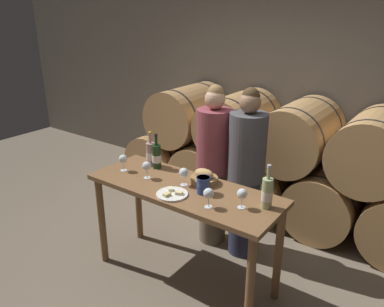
{
  "coord_description": "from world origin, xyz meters",
  "views": [
    {
      "loc": [
        1.65,
        -2.17,
        2.22
      ],
      "look_at": [
        0.0,
        0.12,
        1.14
      ],
      "focal_mm": 35.0,
      "sensor_mm": 36.0,
      "label": 1
    }
  ],
  "objects_px": {
    "tasting_table": "(183,202)",
    "wine_glass_center": "(184,173)",
    "wine_bottle_red": "(157,156)",
    "bread_basket": "(204,178)",
    "wine_glass_far_left": "(123,159)",
    "wine_bottle_rose": "(151,154)",
    "blue_crock": "(203,184)",
    "cheese_plate": "(172,194)",
    "wine_bottle_white": "(267,193)",
    "person_left": "(214,166)",
    "person_right": "(246,174)",
    "wine_glass_right": "(209,194)",
    "wine_glass_far_right": "(242,194)",
    "wine_glass_left": "(147,166)"
  },
  "relations": [
    {
      "from": "cheese_plate",
      "to": "person_left",
      "type": "bearing_deg",
      "value": 100.14
    },
    {
      "from": "blue_crock",
      "to": "wine_bottle_white",
      "type": "bearing_deg",
      "value": 8.56
    },
    {
      "from": "wine_bottle_rose",
      "to": "tasting_table",
      "type": "bearing_deg",
      "value": -20.45
    },
    {
      "from": "cheese_plate",
      "to": "wine_glass_left",
      "type": "relative_size",
      "value": 1.64
    },
    {
      "from": "person_right",
      "to": "cheese_plate",
      "type": "distance_m",
      "value": 0.85
    },
    {
      "from": "wine_bottle_red",
      "to": "blue_crock",
      "type": "xyz_separation_m",
      "value": [
        0.62,
        -0.17,
        -0.04
      ]
    },
    {
      "from": "wine_bottle_red",
      "to": "wine_bottle_white",
      "type": "relative_size",
      "value": 0.97
    },
    {
      "from": "tasting_table",
      "to": "wine_bottle_red",
      "type": "distance_m",
      "value": 0.52
    },
    {
      "from": "wine_glass_center",
      "to": "wine_glass_left",
      "type": "bearing_deg",
      "value": -167.76
    },
    {
      "from": "wine_glass_right",
      "to": "wine_bottle_white",
      "type": "bearing_deg",
      "value": 35.52
    },
    {
      "from": "tasting_table",
      "to": "wine_glass_right",
      "type": "bearing_deg",
      "value": -24.81
    },
    {
      "from": "person_right",
      "to": "wine_glass_left",
      "type": "bearing_deg",
      "value": -129.22
    },
    {
      "from": "wine_glass_right",
      "to": "cheese_plate",
      "type": "bearing_deg",
      "value": -179.19
    },
    {
      "from": "wine_bottle_red",
      "to": "bread_basket",
      "type": "height_order",
      "value": "wine_bottle_red"
    },
    {
      "from": "cheese_plate",
      "to": "wine_glass_far_left",
      "type": "distance_m",
      "value": 0.66
    },
    {
      "from": "person_left",
      "to": "bread_basket",
      "type": "height_order",
      "value": "person_left"
    },
    {
      "from": "blue_crock",
      "to": "cheese_plate",
      "type": "bearing_deg",
      "value": -135.33
    },
    {
      "from": "wine_glass_far_left",
      "to": "wine_bottle_white",
      "type": "bearing_deg",
      "value": 5.61
    },
    {
      "from": "person_left",
      "to": "wine_bottle_white",
      "type": "xyz_separation_m",
      "value": [
        0.82,
        -0.58,
        0.19
      ]
    },
    {
      "from": "tasting_table",
      "to": "wine_glass_center",
      "type": "relative_size",
      "value": 10.86
    },
    {
      "from": "person_left",
      "to": "wine_bottle_rose",
      "type": "xyz_separation_m",
      "value": [
        -0.39,
        -0.46,
        0.18
      ]
    },
    {
      "from": "wine_glass_left",
      "to": "tasting_table",
      "type": "bearing_deg",
      "value": 7.35
    },
    {
      "from": "person_right",
      "to": "wine_glass_right",
      "type": "distance_m",
      "value": 0.85
    },
    {
      "from": "tasting_table",
      "to": "cheese_plate",
      "type": "relative_size",
      "value": 6.63
    },
    {
      "from": "person_left",
      "to": "wine_bottle_white",
      "type": "bearing_deg",
      "value": -35.12
    },
    {
      "from": "person_right",
      "to": "bread_basket",
      "type": "relative_size",
      "value": 7.19
    },
    {
      "from": "cheese_plate",
      "to": "wine_glass_center",
      "type": "distance_m",
      "value": 0.22
    },
    {
      "from": "bread_basket",
      "to": "cheese_plate",
      "type": "xyz_separation_m",
      "value": [
        -0.08,
        -0.32,
        -0.04
      ]
    },
    {
      "from": "wine_glass_center",
      "to": "wine_glass_far_right",
      "type": "bearing_deg",
      "value": -5.74
    },
    {
      "from": "wine_glass_center",
      "to": "wine_glass_far_right",
      "type": "distance_m",
      "value": 0.57
    },
    {
      "from": "wine_bottle_white",
      "to": "wine_glass_center",
      "type": "distance_m",
      "value": 0.71
    },
    {
      "from": "wine_glass_left",
      "to": "wine_glass_right",
      "type": "height_order",
      "value": "same"
    },
    {
      "from": "bread_basket",
      "to": "wine_glass_far_left",
      "type": "height_order",
      "value": "wine_glass_far_left"
    },
    {
      "from": "cheese_plate",
      "to": "bread_basket",
      "type": "bearing_deg",
      "value": 76.0
    },
    {
      "from": "wine_bottle_white",
      "to": "wine_glass_center",
      "type": "height_order",
      "value": "wine_bottle_white"
    },
    {
      "from": "person_left",
      "to": "wine_glass_far_right",
      "type": "bearing_deg",
      "value": -45.31
    },
    {
      "from": "blue_crock",
      "to": "wine_glass_center",
      "type": "bearing_deg",
      "value": 173.83
    },
    {
      "from": "wine_glass_far_right",
      "to": "tasting_table",
      "type": "bearing_deg",
      "value": 176.98
    },
    {
      "from": "wine_glass_far_left",
      "to": "wine_glass_far_right",
      "type": "height_order",
      "value": "same"
    },
    {
      "from": "wine_bottle_rose",
      "to": "wine_glass_center",
      "type": "bearing_deg",
      "value": -18.2
    },
    {
      "from": "person_left",
      "to": "person_right",
      "type": "xyz_separation_m",
      "value": [
        0.35,
        -0.0,
        0.01
      ]
    },
    {
      "from": "wine_bottle_red",
      "to": "wine_glass_far_right",
      "type": "relative_size",
      "value": 2.14
    },
    {
      "from": "person_left",
      "to": "wine_glass_left",
      "type": "height_order",
      "value": "person_left"
    },
    {
      "from": "wine_bottle_red",
      "to": "wine_glass_left",
      "type": "distance_m",
      "value": 0.23
    },
    {
      "from": "wine_glass_far_right",
      "to": "person_right",
      "type": "bearing_deg",
      "value": 115.42
    },
    {
      "from": "wine_glass_far_left",
      "to": "wine_glass_left",
      "type": "xyz_separation_m",
      "value": [
        0.28,
        0.0,
        0.0
      ]
    },
    {
      "from": "wine_bottle_white",
      "to": "tasting_table",
      "type": "bearing_deg",
      "value": -173.35
    },
    {
      "from": "wine_glass_center",
      "to": "tasting_table",
      "type": "bearing_deg",
      "value": -62.45
    },
    {
      "from": "wine_bottle_rose",
      "to": "wine_glass_left",
      "type": "relative_size",
      "value": 2.12
    },
    {
      "from": "person_right",
      "to": "wine_bottle_white",
      "type": "bearing_deg",
      "value": -50.97
    }
  ]
}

